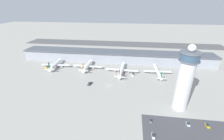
% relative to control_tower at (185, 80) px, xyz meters
% --- Properties ---
extents(ground_plane, '(1000.00, 1000.00, 0.00)m').
position_rel_control_tower_xyz_m(ground_plane, '(-62.09, 26.85, -25.37)').
color(ground_plane, '#9E9B93').
extents(terminal_building, '(266.08, 25.00, 15.04)m').
position_rel_control_tower_xyz_m(terminal_building, '(-62.09, 96.85, -17.75)').
color(terminal_building, '#9399A3').
rests_on(terminal_building, ground).
extents(runway_strip, '(399.11, 44.00, 0.01)m').
position_rel_control_tower_xyz_m(runway_strip, '(-62.09, 197.99, -25.37)').
color(runway_strip, '#515154').
rests_on(runway_strip, ground).
extents(control_tower, '(14.37, 14.37, 52.47)m').
position_rel_control_tower_xyz_m(control_tower, '(0.00, 0.00, 0.00)').
color(control_tower, silver).
rests_on(control_tower, ground).
extents(airplane_gate_alpha, '(38.07, 34.88, 13.28)m').
position_rel_control_tower_xyz_m(airplane_gate_alpha, '(-137.70, 64.17, -21.37)').
color(airplane_gate_alpha, white).
rests_on(airplane_gate_alpha, ground).
extents(airplane_gate_bravo, '(37.55, 33.29, 13.64)m').
position_rel_control_tower_xyz_m(airplane_gate_bravo, '(-95.02, 65.23, -21.21)').
color(airplane_gate_bravo, white).
rests_on(airplane_gate_bravo, ground).
extents(airplane_gate_charlie, '(39.81, 41.82, 13.09)m').
position_rel_control_tower_xyz_m(airplane_gate_charlie, '(-50.84, 59.14, -21.35)').
color(airplane_gate_charlie, white).
rests_on(airplane_gate_charlie, ground).
extents(airplane_gate_delta, '(32.72, 39.64, 11.57)m').
position_rel_control_tower_xyz_m(airplane_gate_delta, '(-8.62, 60.97, -21.62)').
color(airplane_gate_delta, white).
rests_on(airplane_gate_delta, ground).
extents(service_truck_catering, '(4.05, 7.02, 2.60)m').
position_rel_control_tower_xyz_m(service_truck_catering, '(-81.44, 26.65, -24.47)').
color(service_truck_catering, black).
rests_on(service_truck_catering, ground).
extents(service_truck_fuel, '(5.28, 7.26, 2.73)m').
position_rel_control_tower_xyz_m(service_truck_fuel, '(-36.49, 54.27, -24.43)').
color(service_truck_fuel, black).
rests_on(service_truck_fuel, ground).
extents(service_truck_baggage, '(5.90, 6.99, 3.00)m').
position_rel_control_tower_xyz_m(service_truck_baggage, '(-146.74, 61.21, -24.33)').
color(service_truck_baggage, black).
rests_on(service_truck_baggage, ground).
extents(car_green_van, '(1.90, 4.78, 1.58)m').
position_rel_control_tower_xyz_m(car_green_van, '(-23.95, -32.51, -24.76)').
color(car_green_van, black).
rests_on(car_green_van, ground).
extents(car_maroon_suv, '(1.94, 4.03, 1.59)m').
position_rel_control_tower_xyz_m(car_maroon_suv, '(1.33, -18.95, -24.75)').
color(car_maroon_suv, black).
rests_on(car_maroon_suv, ground).
extents(car_white_wagon, '(2.02, 4.45, 1.59)m').
position_rel_control_tower_xyz_m(car_white_wagon, '(14.09, -18.77, -24.75)').
color(car_white_wagon, black).
rests_on(car_white_wagon, ground).
extents(car_grey_coupe, '(1.92, 4.08, 1.53)m').
position_rel_control_tower_xyz_m(car_grey_coupe, '(-24.34, -19.08, -24.78)').
color(car_grey_coupe, black).
rests_on(car_grey_coupe, ground).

